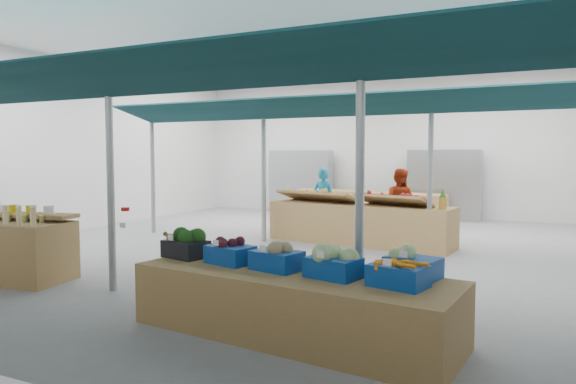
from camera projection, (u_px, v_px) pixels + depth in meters
name	position (u px, v px, depth m)	size (l,w,h in m)	color
floor	(297.00, 248.00, 10.26)	(13.00, 13.00, 0.00)	slate
hall	(323.00, 120.00, 11.38)	(13.00, 13.00, 13.00)	silver
pole_grid	(296.00, 158.00, 8.23)	(10.00, 4.60, 3.00)	gray
awnings	(296.00, 97.00, 8.17)	(9.50, 7.08, 0.30)	#0A2D2E
back_shelving_left	(301.00, 182.00, 16.67)	(2.00, 0.50, 2.00)	#B23F33
back_shelving_right	(444.00, 185.00, 14.79)	(2.00, 0.50, 2.00)	#B23F33
bottle_shelf	(7.00, 248.00, 7.65)	(2.07, 1.41, 1.15)	olive
veg_counter	(292.00, 303.00, 5.27)	(3.38, 1.13, 0.66)	olive
fruit_counter	(359.00, 224.00, 10.77)	(3.92, 0.93, 0.84)	olive
far_counter	(366.00, 205.00, 14.95)	(4.53, 0.91, 0.82)	olive
vendor_left	(324.00, 200.00, 12.25)	(0.57, 0.38, 1.57)	#1C82BA
vendor_right	(399.00, 203.00, 11.49)	(0.76, 0.59, 1.57)	#A02E13
crate_broccoli	(186.00, 244.00, 6.00)	(0.57, 0.46, 0.35)	black
crate_beets	(230.00, 252.00, 5.66)	(0.57, 0.46, 0.29)	navy
crate_celeriac	(277.00, 256.00, 5.34)	(0.57, 0.46, 0.31)	navy
crate_cabbage	(333.00, 262.00, 4.99)	(0.57, 0.46, 0.35)	navy
crate_carrots	(398.00, 275.00, 4.65)	(0.57, 0.46, 0.29)	navy
sparrow	(169.00, 237.00, 5.97)	(0.12, 0.09, 0.11)	brown
pole_ribbon	(125.00, 211.00, 7.18)	(0.12, 0.12, 0.28)	#AF100B
apple_heap_yellow	(318.00, 195.00, 11.16)	(2.02, 1.21, 0.27)	#997247
apple_heap_red	(393.00, 198.00, 10.22)	(1.64, 1.09, 0.27)	#997247
pineapple	(443.00, 200.00, 9.69)	(0.14, 0.14, 0.39)	#8C6019
crate_extra	(413.00, 262.00, 5.01)	(0.57, 0.46, 0.32)	navy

